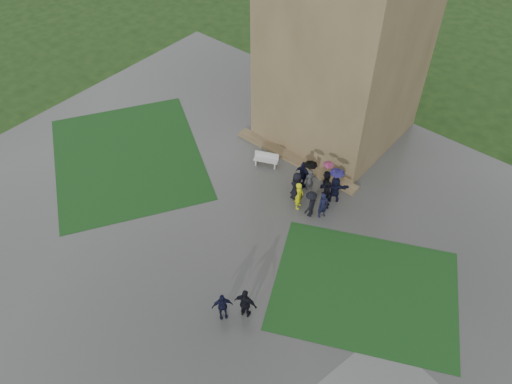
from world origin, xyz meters
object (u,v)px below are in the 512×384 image
Objects in this scene: bench at (266,159)px; pedestrian_near at (246,304)px; tower at (351,0)px; pedestrian_mid at (222,306)px.

pedestrian_near is at bearing -80.88° from bench.
tower is 9.38× the size of pedestrian_near.
pedestrian_near is (4.82, -14.89, -8.02)m from tower.
pedestrian_near reaches higher than bench.
tower is 18.08m from pedestrian_mid.
tower is 10.64× the size of pedestrian_mid.
tower reaches higher than bench.
tower reaches higher than pedestrian_mid.
tower is at bearing 52.57° from pedestrian_mid.
pedestrian_near is at bearing -72.05° from tower.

